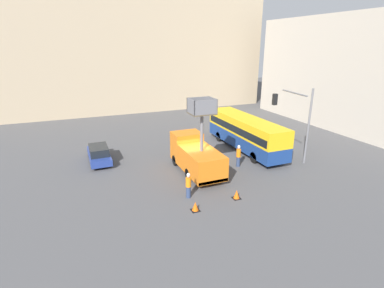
% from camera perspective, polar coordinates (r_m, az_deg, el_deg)
% --- Properties ---
extents(ground_plane, '(120.00, 120.00, 0.00)m').
position_cam_1_polar(ground_plane, '(25.09, 0.24, -5.22)').
color(ground_plane, '#4C4C4F').
extents(building_backdrop_far, '(44.00, 10.00, 21.25)m').
position_cam_1_polar(building_backdrop_far, '(50.57, -12.92, 18.67)').
color(building_backdrop_far, tan).
rests_on(building_backdrop_far, ground_plane).
extents(building_backdrop_side, '(10.00, 28.00, 13.48)m').
position_cam_1_polar(building_backdrop_side, '(43.36, 29.94, 11.68)').
color(building_backdrop_side, '#BCB2A3').
rests_on(building_backdrop_side, ground_plane).
extents(utility_truck, '(2.44, 6.33, 6.31)m').
position_cam_1_polar(utility_truck, '(24.40, 0.73, -2.05)').
color(utility_truck, orange).
rests_on(utility_truck, ground_plane).
extents(city_bus, '(2.54, 11.04, 3.26)m').
position_cam_1_polar(city_bus, '(30.08, 10.13, 2.41)').
color(city_bus, navy).
rests_on(city_bus, ground_plane).
extents(traffic_light_pole, '(3.67, 3.42, 6.62)m').
position_cam_1_polar(traffic_light_pole, '(26.65, 19.47, 5.23)').
color(traffic_light_pole, slate).
rests_on(traffic_light_pole, ground_plane).
extents(road_worker_near_truck, '(0.38, 0.38, 1.84)m').
position_cam_1_polar(road_worker_near_truck, '(20.64, -0.69, -7.89)').
color(road_worker_near_truck, navy).
rests_on(road_worker_near_truck, ground_plane).
extents(road_worker_directing, '(0.38, 0.38, 1.92)m').
position_cam_1_polar(road_worker_directing, '(26.05, 8.84, -2.22)').
color(road_worker_directing, navy).
rests_on(road_worker_directing, ground_plane).
extents(traffic_cone_near_truck, '(0.54, 0.54, 0.61)m').
position_cam_1_polar(traffic_cone_near_truck, '(19.43, 0.63, -11.83)').
color(traffic_cone_near_truck, black).
rests_on(traffic_cone_near_truck, ground_plane).
extents(traffic_cone_mid_road, '(0.54, 0.54, 0.62)m').
position_cam_1_polar(traffic_cone_mid_road, '(21.03, 8.48, -9.51)').
color(traffic_cone_mid_road, black).
rests_on(traffic_cone_mid_road, ground_plane).
extents(parked_car_curbside, '(1.76, 4.62, 1.52)m').
position_cam_1_polar(parked_car_curbside, '(28.05, -17.30, -1.80)').
color(parked_car_curbside, navy).
rests_on(parked_car_curbside, ground_plane).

